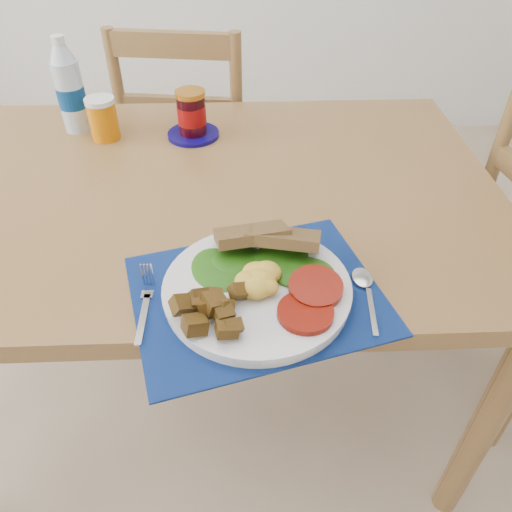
{
  "coord_description": "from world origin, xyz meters",
  "views": [
    {
      "loc": [
        0.12,
        -0.76,
        1.35
      ],
      "look_at": [
        0.15,
        -0.11,
        0.8
      ],
      "focal_mm": 35.0,
      "sensor_mm": 36.0,
      "label": 1
    }
  ],
  "objects_px": {
    "breakfast_plate": "(253,286)",
    "juice_glass": "(103,120)",
    "chair_far": "(189,131)",
    "jam_on_saucer": "(192,117)",
    "water_bottle": "(70,91)"
  },
  "relations": [
    {
      "from": "breakfast_plate",
      "to": "juice_glass",
      "type": "xyz_separation_m",
      "value": [
        -0.36,
        0.6,
        0.02
      ]
    },
    {
      "from": "chair_far",
      "to": "jam_on_saucer",
      "type": "distance_m",
      "value": 0.45
    },
    {
      "from": "water_bottle",
      "to": "jam_on_saucer",
      "type": "relative_size",
      "value": 1.79
    },
    {
      "from": "chair_far",
      "to": "juice_glass",
      "type": "bearing_deg",
      "value": 73.95
    },
    {
      "from": "juice_glass",
      "to": "breakfast_plate",
      "type": "bearing_deg",
      "value": -59.06
    },
    {
      "from": "water_bottle",
      "to": "juice_glass",
      "type": "distance_m",
      "value": 0.11
    },
    {
      "from": "water_bottle",
      "to": "juice_glass",
      "type": "bearing_deg",
      "value": -32.52
    },
    {
      "from": "chair_far",
      "to": "juice_glass",
      "type": "xyz_separation_m",
      "value": [
        -0.17,
        -0.39,
        0.22
      ]
    },
    {
      "from": "chair_far",
      "to": "water_bottle",
      "type": "bearing_deg",
      "value": 60.68
    },
    {
      "from": "water_bottle",
      "to": "chair_far",
      "type": "bearing_deg",
      "value": 52.59
    },
    {
      "from": "breakfast_plate",
      "to": "water_bottle",
      "type": "bearing_deg",
      "value": 122.11
    },
    {
      "from": "chair_far",
      "to": "water_bottle",
      "type": "height_order",
      "value": "chair_far"
    },
    {
      "from": "chair_far",
      "to": "breakfast_plate",
      "type": "bearing_deg",
      "value": 108.71
    },
    {
      "from": "breakfast_plate",
      "to": "jam_on_saucer",
      "type": "height_order",
      "value": "jam_on_saucer"
    },
    {
      "from": "juice_glass",
      "to": "jam_on_saucer",
      "type": "xyz_separation_m",
      "value": [
        0.22,
        0.0,
        0.0
      ]
    }
  ]
}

